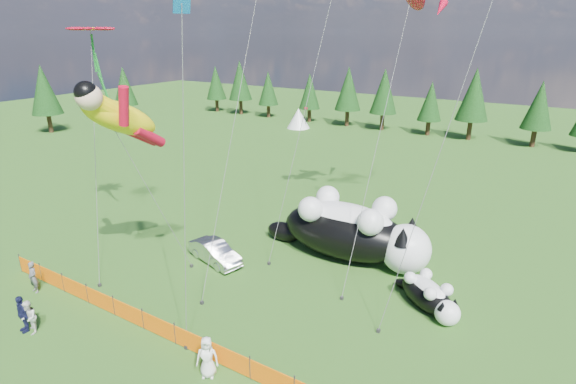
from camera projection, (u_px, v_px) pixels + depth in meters
The scene contains 14 objects.
ground at pixel (205, 304), 22.44m from camera, with size 160.00×160.00×0.00m, color #103409.
safety_fence at pixel (159, 327), 19.86m from camera, with size 22.06×0.06×1.10m.
tree_line at pixel (440, 105), 57.19m from camera, with size 90.00×4.00×8.00m, color black, non-canonical shape.
festival_tents at pixel (529, 144), 48.63m from camera, with size 50.00×3.20×2.80m, color white, non-canonical shape.
cat_large at pixel (352, 230), 26.42m from camera, with size 10.54×3.80×3.81m.
cat_small at pixel (429, 295), 21.82m from camera, with size 3.80×3.23×1.60m.
car at pixel (215, 252), 26.31m from camera, with size 1.32×3.80×1.25m, color silver.
spectator_a at pixel (33, 277), 23.18m from camera, with size 0.63×0.41×1.72m, color #56565B.
spectator_b at pixel (29, 318), 19.99m from camera, with size 0.78×0.46×1.61m, color white.
spectator_c at pixel (22, 314), 20.12m from camera, with size 1.06×0.54×1.80m, color #15173A.
spectator_e at pixel (207, 357), 17.44m from camera, with size 0.87×0.56×1.77m, color white.
superhero_kite at pixel (120, 118), 21.22m from camera, with size 4.67×5.35×11.29m.
flower_kite at pixel (91, 32), 24.79m from camera, with size 5.22×5.84×13.98m.
diamond_kite_c at pixel (182, 20), 14.83m from camera, with size 1.17×1.07×14.52m.
Camera 1 is at (13.62, -14.22, 12.81)m, focal length 28.00 mm.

